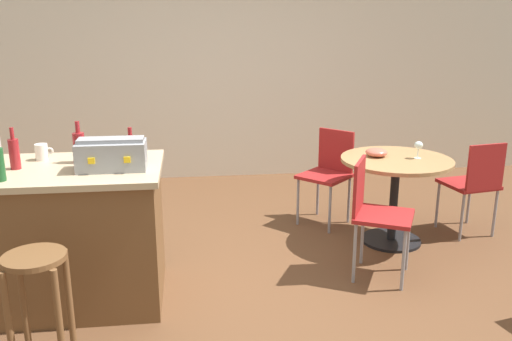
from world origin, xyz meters
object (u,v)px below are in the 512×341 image
Objects in this scene: cup_1 at (42,152)px; toolbox at (112,155)px; bottle_2 at (14,153)px; wine_glass at (419,146)px; bottle_1 at (79,147)px; serving_bowl at (376,152)px; kitchen_island at (65,235)px; folding_chair_left at (474,181)px; folding_chair_far at (374,209)px; cup_0 at (104,152)px; wooden_stool at (38,288)px; dining_table at (395,179)px; folding_chair_near at (329,169)px; bottle_3 at (131,147)px.

toolbox is at bearing -31.30° from cup_1.
bottle_2 reaches higher than wine_glass.
bottle_1 is at bearing -168.12° from wine_glass.
toolbox is 2.21m from serving_bowl.
kitchen_island is 7.21× the size of serving_bowl.
folding_chair_left is 5.90× the size of wine_glass.
kitchen_island is 2.15m from folding_chair_far.
wine_glass is at bearing -171.72° from folding_chair_left.
bottle_2 is 1.47× the size of serving_bowl.
folding_chair_far is at bearing -3.44° from cup_0.
kitchen_island is 10.79× the size of cup_1.
wine_glass is (2.57, 0.54, -0.19)m from bottle_1.
wine_glass is at bearing 12.58° from bottle_2.
cup_0 is (-1.89, 0.11, 0.45)m from folding_chair_far.
wooden_stool is 3.05m from wine_glass.
cup_1 reaches higher than dining_table.
bottle_2 is at bearing 171.66° from toolbox.
cup_1 is (-0.15, 0.21, 0.52)m from kitchen_island.
cup_0 is (-1.84, -1.00, 0.47)m from folding_chair_near.
bottle_1 reaches higher than cup_0.
wooden_stool is at bearing -151.86° from wine_glass.
bottle_2 is (-0.25, -0.00, 0.56)m from kitchen_island.
serving_bowl is at bearing 15.99° from bottle_1.
kitchen_island reaches higher than folding_chair_far.
wine_glass is (2.69, 0.66, 0.37)m from kitchen_island.
bottle_3 is at bearing 21.80° from kitchen_island.
dining_table is (2.52, 0.68, 0.09)m from kitchen_island.
toolbox is (-1.79, -0.19, 0.51)m from folding_chair_far.
dining_table is 0.69m from folding_chair_near.
wine_glass is (2.34, 0.75, -0.18)m from toolbox.
kitchen_island is at bearing -158.20° from bottle_3.
folding_chair_near is 2.04× the size of toolbox.
kitchen_island is 0.61m from cup_0.
cup_0 is (0.23, 0.98, 0.49)m from wooden_stool.
wine_glass is at bearing -43.06° from folding_chair_near.
bottle_2 reaches higher than toolbox.
bottle_1 is at bearing -168.76° from folding_chair_left.
toolbox is at bearing -41.20° from bottle_1.
bottle_1 reaches higher than kitchen_island.
bottle_3 is (0.44, 0.18, 0.55)m from kitchen_island.
bottle_3 reaches higher than serving_bowl.
folding_chair_near is at bearing 43.77° from wooden_stool.
dining_table is at bearing -175.10° from folding_chair_left.
wooden_stool is at bearing -88.09° from kitchen_island.
wooden_stool is 2.87m from folding_chair_near.
cup_0 is at bearing 34.55° from bottle_1.
cup_1 reaches higher than folding_chair_left.
toolbox is 1.97× the size of bottle_3.
bottle_1 is at bearing 17.28° from bottle_2.
dining_table is at bearing -51.59° from folding_chair_near.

